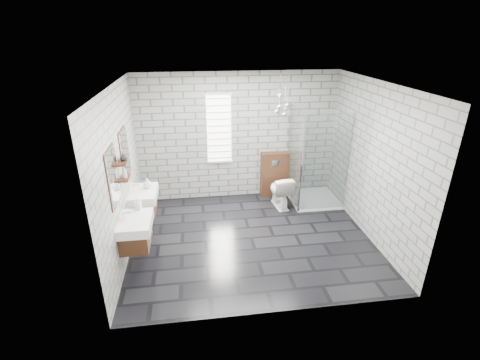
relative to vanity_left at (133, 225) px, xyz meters
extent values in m
cube|color=black|center=(1.91, 0.54, -0.77)|extent=(4.20, 3.60, 0.02)
cube|color=white|center=(1.91, 0.54, 1.95)|extent=(4.20, 3.60, 0.02)
cube|color=#979792|center=(1.91, 2.35, 0.59)|extent=(4.20, 0.02, 2.70)
cube|color=#979792|center=(1.91, -1.27, 0.59)|extent=(4.20, 0.02, 2.70)
cube|color=#979792|center=(-0.20, 0.54, 0.59)|extent=(0.02, 3.60, 2.70)
cube|color=#979792|center=(4.02, 0.54, 0.59)|extent=(0.02, 3.60, 2.70)
cube|color=#492816|center=(0.02, 0.00, -0.21)|extent=(0.42, 0.62, 0.30)
cube|color=silver|center=(0.22, 0.00, -0.18)|extent=(0.02, 0.35, 0.01)
cube|color=white|center=(0.04, 0.00, 0.02)|extent=(0.47, 0.70, 0.15)
cylinder|color=silver|center=(-0.11, 0.00, 0.15)|extent=(0.04, 0.04, 0.12)
cylinder|color=silver|center=(-0.06, 0.00, 0.20)|extent=(0.10, 0.02, 0.02)
cube|color=white|center=(-0.17, 0.00, 0.79)|extent=(0.03, 0.55, 0.80)
cube|color=#492816|center=(-0.19, 0.00, 0.79)|extent=(0.01, 0.59, 0.84)
cube|color=#492816|center=(0.02, 1.00, -0.21)|extent=(0.42, 0.62, 0.30)
cube|color=silver|center=(0.22, 1.00, -0.18)|extent=(0.02, 0.35, 0.01)
cube|color=white|center=(0.04, 1.00, 0.02)|extent=(0.47, 0.70, 0.15)
cylinder|color=silver|center=(-0.11, 1.00, 0.15)|extent=(0.04, 0.04, 0.12)
cylinder|color=silver|center=(-0.06, 1.00, 0.20)|extent=(0.10, 0.02, 0.02)
cube|color=white|center=(-0.17, 1.00, 0.79)|extent=(0.03, 0.55, 0.80)
cube|color=#492816|center=(-0.19, 1.00, 0.79)|extent=(0.01, 0.59, 0.84)
cube|color=#492816|center=(-0.12, 0.49, 0.56)|extent=(0.14, 0.30, 0.03)
cube|color=#492816|center=(-0.12, 0.49, 0.82)|extent=(0.14, 0.30, 0.03)
cube|color=white|center=(1.51, 2.33, 0.79)|extent=(0.50, 0.02, 1.40)
cube|color=silver|center=(1.51, 2.31, 1.51)|extent=(0.56, 0.04, 0.04)
cube|color=silver|center=(1.51, 2.31, 0.07)|extent=(0.56, 0.04, 0.04)
cube|color=silver|center=(1.51, 2.31, 0.16)|extent=(0.48, 0.01, 0.02)
cube|color=silver|center=(1.51, 2.31, 0.30)|extent=(0.48, 0.01, 0.02)
cube|color=silver|center=(1.51, 2.31, 0.44)|extent=(0.48, 0.01, 0.02)
cube|color=silver|center=(1.51, 2.31, 0.58)|extent=(0.48, 0.01, 0.02)
cube|color=silver|center=(1.51, 2.31, 0.72)|extent=(0.48, 0.01, 0.02)
cube|color=silver|center=(1.51, 2.31, 0.86)|extent=(0.48, 0.01, 0.02)
cube|color=silver|center=(1.51, 2.31, 1.00)|extent=(0.48, 0.01, 0.02)
cube|color=silver|center=(1.51, 2.31, 1.14)|extent=(0.48, 0.01, 0.02)
cube|color=silver|center=(1.51, 2.31, 1.28)|extent=(0.48, 0.01, 0.03)
cube|color=silver|center=(1.51, 2.31, 1.42)|extent=(0.48, 0.01, 0.03)
cube|color=#492816|center=(2.71, 2.24, -0.26)|extent=(0.60, 0.20, 1.00)
cube|color=silver|center=(2.71, 2.14, 0.04)|extent=(0.18, 0.01, 0.12)
cube|color=white|center=(3.51, 1.84, -0.73)|extent=(1.00, 1.00, 0.06)
cube|color=silver|center=(3.51, 1.35, 0.27)|extent=(1.00, 0.01, 2.00)
cube|color=silver|center=(3.02, 1.84, 0.27)|extent=(0.01, 1.00, 2.00)
cube|color=silver|center=(3.02, 1.35, 0.27)|extent=(0.03, 0.03, 2.00)
cube|color=silver|center=(3.99, 1.35, 0.27)|extent=(0.03, 0.03, 2.00)
cylinder|color=silver|center=(3.95, 2.04, 0.34)|extent=(0.02, 0.02, 1.80)
cylinder|color=silver|center=(3.87, 2.04, 1.26)|extent=(0.14, 0.14, 0.02)
sphere|color=silver|center=(2.63, 1.81, 1.33)|extent=(0.09, 0.09, 0.09)
cylinder|color=silver|center=(2.63, 1.81, 1.66)|extent=(0.01, 0.01, 0.57)
sphere|color=silver|center=(2.76, 1.85, 1.17)|extent=(0.09, 0.09, 0.09)
cylinder|color=silver|center=(2.76, 1.85, 1.58)|extent=(0.01, 0.01, 0.73)
sphere|color=silver|center=(2.68, 1.97, 1.52)|extent=(0.09, 0.09, 0.09)
cylinder|color=silver|center=(2.68, 1.97, 1.76)|extent=(0.01, 0.01, 0.37)
sphere|color=silver|center=(2.63, 1.97, 1.21)|extent=(0.09, 0.09, 0.09)
cylinder|color=silver|center=(2.63, 1.97, 1.60)|extent=(0.01, 0.01, 0.69)
sphere|color=silver|center=(2.83, 1.93, 1.33)|extent=(0.09, 0.09, 0.09)
cylinder|color=silver|center=(2.83, 1.93, 1.66)|extent=(0.01, 0.01, 0.57)
imported|color=white|center=(2.71, 1.69, -0.41)|extent=(0.46, 0.72, 0.69)
imported|color=#B2B2B2|center=(0.05, 0.31, 0.19)|extent=(0.10, 0.11, 0.19)
imported|color=#B2B2B2|center=(0.12, 1.10, 0.19)|extent=(0.20, 0.20, 0.19)
imported|color=#B2B2B2|center=(-0.11, 0.46, 0.67)|extent=(0.10, 0.10, 0.19)
imported|color=#B2B2B2|center=(-0.11, 0.53, 0.90)|extent=(0.13, 0.13, 0.12)
camera|label=1|loc=(0.98, -4.69, 2.71)|focal=26.00mm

